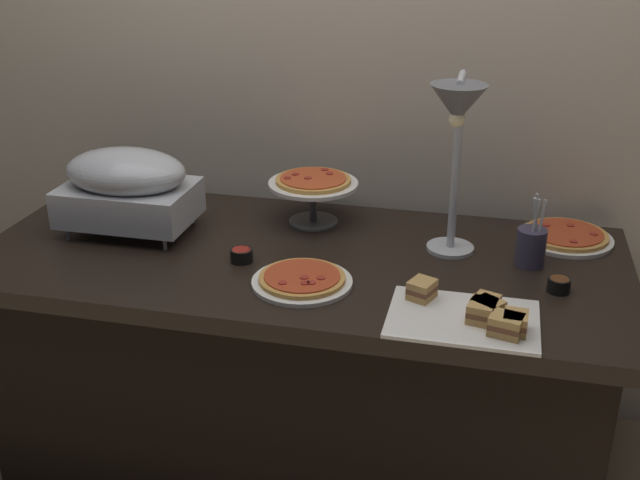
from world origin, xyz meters
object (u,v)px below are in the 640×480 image
Objects in this scene: pizza_plate_center at (565,236)px; sandwich_platter at (474,314)px; chafing_dish at (127,186)px; sauce_cup_far at (242,255)px; pizza_plate_front at (302,280)px; sauce_cup_near at (559,284)px; pizza_plate_raised_stand at (313,187)px; utensil_holder at (531,246)px; heat_lamp at (457,123)px.

sandwich_platter is (-0.25, -0.58, 0.01)m from pizza_plate_center.
sauce_cup_far is at bearing -17.86° from chafing_dish.
pizza_plate_front is at bearing 167.73° from sandwich_platter.
sandwich_platter is 6.07× the size of sauce_cup_near.
pizza_plate_front is 0.23m from sauce_cup_far.
utensil_holder reaches higher than pizza_plate_raised_stand.
pizza_plate_front is at bearing -155.98° from utensil_holder.
sauce_cup_far is at bearing -111.43° from pizza_plate_raised_stand.
chafing_dish is 6.10× the size of sauce_cup_far.
sauce_cup_near is at bearing 1.10° from sauce_cup_far.
sauce_cup_far is 0.82m from utensil_holder.
pizza_plate_center is at bearing 84.29° from sauce_cup_near.
chafing_dish is at bearing 159.29° from pizza_plate_front.
pizza_plate_front is 4.19× the size of sauce_cup_far.
heat_lamp is 0.43m from utensil_holder.
sauce_cup_near is at bearing -16.15° from heat_lamp.
sandwich_platter is (1.08, -0.33, -0.13)m from chafing_dish.
pizza_plate_raised_stand is (-0.45, 0.23, -0.29)m from heat_lamp.
pizza_plate_raised_stand is at bearing 166.18° from utensil_holder.
sandwich_platter is 0.39m from utensil_holder.
utensil_holder is at bearing 116.35° from sauce_cup_near.
pizza_plate_front is at bearing -80.10° from pizza_plate_raised_stand.
chafing_dish reaches higher than pizza_plate_center.
utensil_holder is at bearing -13.82° from pizza_plate_raised_stand.
chafing_dish is 0.75× the size of heat_lamp.
pizza_plate_center is at bearing 62.19° from utensil_holder.
sauce_cup_far is at bearing -178.90° from sauce_cup_near.
heat_lamp is 1.88× the size of pizza_plate_center.
heat_lamp reaches higher than pizza_plate_center.
sandwich_platter is at bearing -12.27° from pizza_plate_front.
pizza_plate_raised_stand is 0.77m from sandwich_platter.
chafing_dish is 6.56× the size of sauce_cup_near.
chafing_dish is at bearing -159.57° from pizza_plate_raised_stand.
pizza_plate_raised_stand is 0.77× the size of sandwich_platter.
pizza_plate_front is 0.74× the size of sandwich_platter.
utensil_holder reaches higher than pizza_plate_front.
pizza_plate_raised_stand is 0.70m from utensil_holder.
heat_lamp is 0.59m from pizza_plate_front.
utensil_holder is at bearing 15.25° from heat_lamp.
pizza_plate_raised_stand reaches higher than pizza_plate_center.
heat_lamp is at bearing 28.88° from pizza_plate_front.
pizza_plate_raised_stand is at bearing 99.90° from pizza_plate_front.
heat_lamp is at bearing 10.23° from sauce_cup_far.
heat_lamp is 8.18× the size of sauce_cup_far.
pizza_plate_raised_stand is 1.31× the size of utensil_holder.
heat_lamp is 0.51m from sandwich_platter.
utensil_holder is at bearing -117.81° from pizza_plate_center.
chafing_dish reaches higher than sandwich_platter.
pizza_plate_center is at bearing 10.39° from chafing_dish.
sauce_cup_far is (-0.21, 0.10, 0.01)m from pizza_plate_front.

